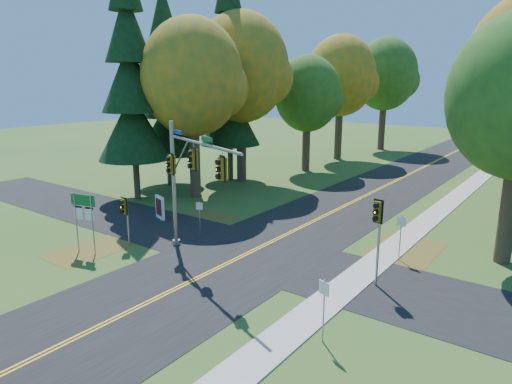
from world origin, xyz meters
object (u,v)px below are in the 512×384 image
Objects in this scene: east_signal_pole at (378,221)px; route_sign_cluster at (84,211)px; traffic_mast at (186,173)px; info_kiosk at (160,208)px.

route_sign_cluster is (-14.53, -5.33, -0.77)m from east_signal_pole.
traffic_mast reaches higher than east_signal_pole.
info_kiosk is at bearing 171.64° from traffic_mast.
route_sign_cluster is at bearing -150.23° from east_signal_pole.
east_signal_pole is at bearing 5.71° from route_sign_cluster.
east_signal_pole is at bearing 14.22° from info_kiosk.
traffic_mast reaches higher than route_sign_cluster.
info_kiosk is (-1.52, 6.76, -1.60)m from route_sign_cluster.
traffic_mast is 1.76× the size of east_signal_pole.
traffic_mast is 6.17m from route_sign_cluster.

